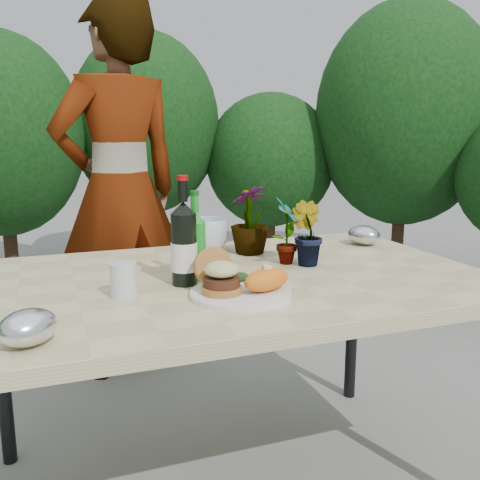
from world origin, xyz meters
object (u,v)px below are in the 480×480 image
object	(u,v)px
patio_table	(231,293)
wine_bottle	(184,245)
person	(120,192)
dinner_plate	(241,294)

from	to	relation	value
patio_table	wine_bottle	xyz separation A→B (m)	(-0.16, -0.04, 0.18)
patio_table	person	xyz separation A→B (m)	(-0.19, 1.09, 0.21)
person	dinner_plate	bearing A→B (deg)	78.76
wine_bottle	person	bearing A→B (deg)	78.74
person	patio_table	bearing A→B (deg)	82.31
patio_table	wine_bottle	bearing A→B (deg)	-165.48
dinner_plate	patio_table	bearing A→B (deg)	77.70
patio_table	dinner_plate	size ratio (longest dim) A/B	5.71
patio_table	person	distance (m)	1.13
patio_table	dinner_plate	xyz separation A→B (m)	(-0.05, -0.21, 0.06)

